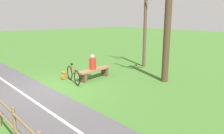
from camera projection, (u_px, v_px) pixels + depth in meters
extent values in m
plane|color=#3D6B28|center=(53.00, 89.00, 9.46)|extent=(80.00, 80.00, 0.00)
cube|color=#4C494C|center=(82.00, 134.00, 5.81)|extent=(3.80, 36.07, 0.02)
cube|color=silver|center=(82.00, 134.00, 5.81)|extent=(1.40, 31.98, 0.00)
cube|color=brown|center=(94.00, 70.00, 10.87)|extent=(2.06, 0.77, 0.08)
cube|color=brown|center=(105.00, 72.00, 11.49)|extent=(0.22, 0.42, 0.42)
cube|color=brown|center=(83.00, 78.00, 10.37)|extent=(0.22, 0.42, 0.42)
cylinder|color=#B2231E|center=(93.00, 64.00, 10.71)|extent=(0.37, 0.37, 0.56)
sphere|color=beige|center=(93.00, 56.00, 10.63)|extent=(0.19, 0.19, 0.19)
torus|color=black|center=(77.00, 78.00, 9.83)|extent=(0.18, 0.70, 0.71)
torus|color=black|center=(70.00, 73.00, 10.70)|extent=(0.18, 0.70, 0.71)
cylinder|color=red|center=(73.00, 69.00, 10.20)|extent=(0.20, 0.86, 0.04)
cylinder|color=red|center=(74.00, 73.00, 10.10)|extent=(0.15, 0.62, 0.33)
cylinder|color=red|center=(72.00, 66.00, 10.31)|extent=(0.03, 0.03, 0.20)
cube|color=black|center=(72.00, 64.00, 10.28)|extent=(0.12, 0.21, 0.05)
cube|color=olive|center=(64.00, 75.00, 10.85)|extent=(0.25, 0.32, 0.37)
cube|color=#A57A2A|center=(63.00, 77.00, 10.78)|extent=(0.09, 0.20, 0.17)
cylinder|color=brown|center=(15.00, 128.00, 5.08)|extent=(0.08, 0.08, 1.05)
cylinder|color=brown|center=(145.00, 34.00, 13.17)|extent=(0.19, 0.19, 4.04)
cylinder|color=#473323|center=(167.00, 36.00, 10.06)|extent=(0.31, 0.31, 4.29)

